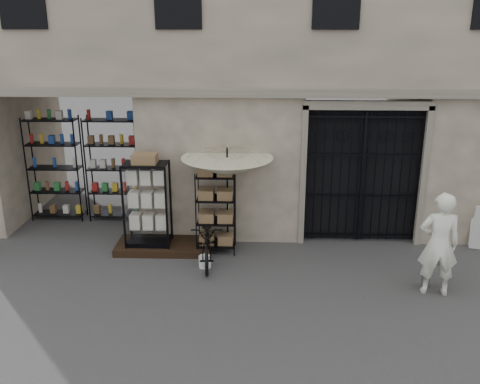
{
  "coord_description": "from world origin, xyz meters",
  "views": [
    {
      "loc": [
        -0.47,
        -8.73,
        4.75
      ],
      "look_at": [
        -0.8,
        1.4,
        1.35
      ],
      "focal_mm": 40.0,
      "sensor_mm": 36.0,
      "label": 1
    }
  ],
  "objects_px": {
    "bicycle": "(208,262)",
    "wire_rack": "(216,212)",
    "display_cabinet": "(148,208)",
    "market_umbrella": "(227,162)",
    "white_bucket": "(205,261)",
    "steel_bollard": "(427,267)",
    "shopkeeper": "(433,292)"
  },
  "relations": [
    {
      "from": "white_bucket",
      "to": "steel_bollard",
      "type": "distance_m",
      "value": 4.17
    },
    {
      "from": "white_bucket",
      "to": "shopkeeper",
      "type": "bearing_deg",
      "value": -11.87
    },
    {
      "from": "white_bucket",
      "to": "steel_bollard",
      "type": "xyz_separation_m",
      "value": [
        4.1,
        -0.67,
        0.28
      ]
    },
    {
      "from": "market_umbrella",
      "to": "steel_bollard",
      "type": "relative_size",
      "value": 3.32
    },
    {
      "from": "market_umbrella",
      "to": "white_bucket",
      "type": "distance_m",
      "value": 2.04
    },
    {
      "from": "white_bucket",
      "to": "wire_rack",
      "type": "bearing_deg",
      "value": 77.79
    },
    {
      "from": "market_umbrella",
      "to": "shopkeeper",
      "type": "height_order",
      "value": "market_umbrella"
    },
    {
      "from": "steel_bollard",
      "to": "shopkeeper",
      "type": "bearing_deg",
      "value": -71.21
    },
    {
      "from": "bicycle",
      "to": "white_bucket",
      "type": "bearing_deg",
      "value": -104.47
    },
    {
      "from": "market_umbrella",
      "to": "shopkeeper",
      "type": "distance_m",
      "value": 4.58
    },
    {
      "from": "shopkeeper",
      "to": "white_bucket",
      "type": "bearing_deg",
      "value": -5.87
    },
    {
      "from": "white_bucket",
      "to": "bicycle",
      "type": "xyz_separation_m",
      "value": [
        0.04,
        0.23,
        -0.12
      ]
    },
    {
      "from": "bicycle",
      "to": "wire_rack",
      "type": "bearing_deg",
      "value": 72.53
    },
    {
      "from": "steel_bollard",
      "to": "wire_rack",
      "type": "bearing_deg",
      "value": 159.73
    },
    {
      "from": "display_cabinet",
      "to": "shopkeeper",
      "type": "bearing_deg",
      "value": -25.11
    },
    {
      "from": "market_umbrella",
      "to": "white_bucket",
      "type": "xyz_separation_m",
      "value": [
        -0.4,
        -0.9,
        -1.79
      ]
    },
    {
      "from": "market_umbrella",
      "to": "bicycle",
      "type": "xyz_separation_m",
      "value": [
        -0.36,
        -0.66,
        -1.9
      ]
    },
    {
      "from": "wire_rack",
      "to": "white_bucket",
      "type": "xyz_separation_m",
      "value": [
        -0.17,
        -0.79,
        -0.75
      ]
    },
    {
      "from": "display_cabinet",
      "to": "market_umbrella",
      "type": "distance_m",
      "value": 1.91
    },
    {
      "from": "white_bucket",
      "to": "bicycle",
      "type": "relative_size",
      "value": 0.14
    },
    {
      "from": "wire_rack",
      "to": "display_cabinet",
      "type": "bearing_deg",
      "value": 170.51
    },
    {
      "from": "wire_rack",
      "to": "bicycle",
      "type": "xyz_separation_m",
      "value": [
        -0.13,
        -0.56,
        -0.86
      ]
    },
    {
      "from": "wire_rack",
      "to": "steel_bollard",
      "type": "bearing_deg",
      "value": -30.88
    },
    {
      "from": "market_umbrella",
      "to": "display_cabinet",
      "type": "bearing_deg",
      "value": -175.24
    },
    {
      "from": "steel_bollard",
      "to": "bicycle",
      "type": "bearing_deg",
      "value": 167.55
    },
    {
      "from": "wire_rack",
      "to": "bicycle",
      "type": "distance_m",
      "value": 1.03
    },
    {
      "from": "display_cabinet",
      "to": "market_umbrella",
      "type": "bearing_deg",
      "value": -3.53
    },
    {
      "from": "shopkeeper",
      "to": "wire_rack",
      "type": "bearing_deg",
      "value": -16.56
    },
    {
      "from": "shopkeeper",
      "to": "steel_bollard",
      "type": "bearing_deg",
      "value": -65.21
    },
    {
      "from": "display_cabinet",
      "to": "steel_bollard",
      "type": "height_order",
      "value": "display_cabinet"
    },
    {
      "from": "white_bucket",
      "to": "bicycle",
      "type": "distance_m",
      "value": 0.26
    },
    {
      "from": "shopkeeper",
      "to": "bicycle",
      "type": "bearing_deg",
      "value": -9.01
    }
  ]
}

